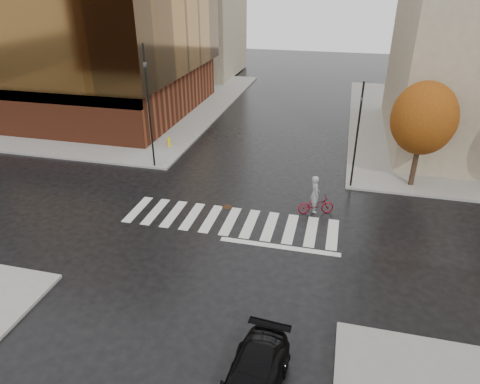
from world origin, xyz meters
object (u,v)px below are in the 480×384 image
object	(u,v)px
traffic_light_nw	(148,98)
sedan	(252,383)
fire_hydrant	(169,141)
traffic_light_ne	(358,130)
cyclist	(315,201)

from	to	relation	value
traffic_light_nw	sedan	bearing A→B (deg)	49.31
traffic_light_nw	fire_hydrant	bearing A→B (deg)	-157.42
traffic_light_ne	fire_hydrant	distance (m)	14.59
sedan	fire_hydrant	xyz separation A→B (m)	(-10.94, 19.86, -0.08)
sedan	cyclist	bearing A→B (deg)	90.50
cyclist	fire_hydrant	bearing A→B (deg)	38.78
fire_hydrant	traffic_light_ne	bearing A→B (deg)	-15.07
traffic_light_nw	fire_hydrant	world-z (taller)	traffic_light_nw
cyclist	fire_hydrant	xyz separation A→B (m)	(-11.83, 7.50, -0.22)
traffic_light_ne	fire_hydrant	world-z (taller)	traffic_light_ne
cyclist	traffic_light_ne	distance (m)	5.21
sedan	traffic_light_ne	bearing A→B (deg)	84.78
traffic_light_nw	traffic_light_ne	xyz separation A→B (m)	(13.33, -0.00, -1.10)
traffic_light_ne	cyclist	bearing A→B (deg)	56.45
sedan	fire_hydrant	world-z (taller)	sedan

